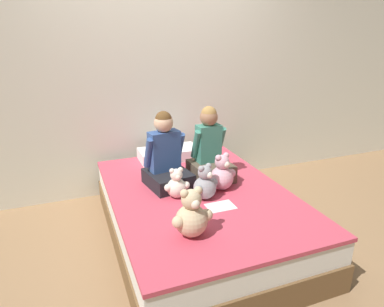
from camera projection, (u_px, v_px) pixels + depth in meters
The scene contains 11 objects.
ground_plane at pixel (198, 236), 2.94m from camera, with size 14.00×14.00×0.00m, color #93704C.
wall_behind_bed at pixel (158, 73), 3.52m from camera, with size 8.00×0.06×2.50m.
bed at pixel (198, 215), 2.87m from camera, with size 1.41×1.98×0.43m.
child_on_left at pixel (166, 158), 2.85m from camera, with size 0.39×0.42×0.63m.
child_on_right at pixel (210, 153), 2.98m from camera, with size 0.35×0.38×0.64m.
teddy_bear_held_by_left_child at pixel (177, 185), 2.67m from camera, with size 0.21×0.16×0.25m.
teddy_bear_held_by_right_child at pixel (222, 174), 2.80m from camera, with size 0.25×0.20×0.31m.
teddy_bear_between_children at pixel (205, 184), 2.64m from camera, with size 0.23×0.18×0.29m.
teddy_bear_at_foot_of_bed at pixel (192, 216), 2.16m from camera, with size 0.28×0.21×0.33m.
pillow_at_headboard at pixel (169, 154), 3.49m from camera, with size 0.60×0.30×0.11m.
sign_card at pixel (221, 206), 2.56m from camera, with size 0.21×0.15×0.00m.
Camera 1 is at (-0.96, -2.34, 1.67)m, focal length 32.00 mm.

